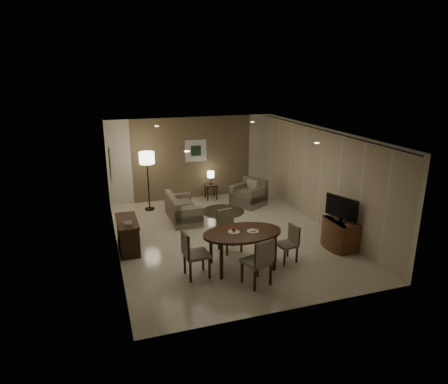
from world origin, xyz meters
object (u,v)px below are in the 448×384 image
object	(u,v)px
sofa	(183,208)
side_table	(211,192)
chair_right	(287,244)
chair_near	(257,261)
chair_left	(197,254)
armchair	(249,193)
tv_cabinet	(340,234)
dining_table	(242,249)
floor_lamp	(148,181)
console_desk	(128,235)
chair_far	(230,232)

from	to	relation	value
sofa	side_table	xyz separation A→B (m)	(1.30, 1.59, -0.12)
chair_right	chair_near	bearing A→B (deg)	-65.16
chair_left	armchair	world-z (taller)	chair_left
tv_cabinet	sofa	bearing A→B (deg)	136.53
dining_table	chair_near	world-z (taller)	chair_near
chair_near	side_table	world-z (taller)	chair_near
sofa	floor_lamp	distance (m)	1.53
dining_table	floor_lamp	world-z (taller)	floor_lamp
side_table	chair_left	bearing A→B (deg)	-109.70
tv_cabinet	armchair	world-z (taller)	armchair
chair_left	armchair	bearing A→B (deg)	-38.29
dining_table	armchair	size ratio (longest dim) A/B	1.92
tv_cabinet	chair_left	world-z (taller)	chair_left
dining_table	chair_left	xyz separation A→B (m)	(-1.05, -0.10, 0.10)
dining_table	side_table	xyz separation A→B (m)	(0.70, 4.79, -0.16)
dining_table	chair_near	xyz separation A→B (m)	(0.01, -0.79, 0.10)
chair_near	armchair	bearing A→B (deg)	-126.37
console_desk	dining_table	world-z (taller)	dining_table
console_desk	armchair	world-z (taller)	armchair
chair_near	console_desk	bearing A→B (deg)	-63.52
console_desk	armchair	size ratio (longest dim) A/B	1.32
sofa	armchair	world-z (taller)	armchair
console_desk	tv_cabinet	bearing A→B (deg)	-17.05
console_desk	side_table	world-z (taller)	console_desk
console_desk	tv_cabinet	size ratio (longest dim) A/B	1.33
chair_left	chair_right	size ratio (longest dim) A/B	1.22
chair_right	chair_far	bearing A→B (deg)	-141.09
chair_left	chair_right	xyz separation A→B (m)	(2.09, 0.03, -0.09)
chair_near	chair_right	world-z (taller)	chair_near
dining_table	chair_right	xyz separation A→B (m)	(1.04, -0.08, 0.01)
chair_left	side_table	world-z (taller)	chair_left
tv_cabinet	dining_table	size ratio (longest dim) A/B	0.52
chair_far	side_table	distance (m)	4.03
armchair	tv_cabinet	bearing A→B (deg)	-14.21
chair_far	sofa	world-z (taller)	chair_far
chair_left	chair_right	distance (m)	2.09
chair_far	chair_right	bearing A→B (deg)	-53.06
sofa	chair_right	bearing A→B (deg)	-154.03
armchair	floor_lamp	world-z (taller)	floor_lamp
dining_table	chair_left	bearing A→B (deg)	-174.37
chair_near	floor_lamp	xyz separation A→B (m)	(-1.41, 5.18, 0.39)
console_desk	tv_cabinet	distance (m)	5.11
armchair	chair_right	bearing A→B (deg)	-37.69
dining_table	chair_left	size ratio (longest dim) A/B	1.71
tv_cabinet	chair_far	distance (m)	2.68
chair_far	side_table	world-z (taller)	chair_far
tv_cabinet	console_desk	bearing A→B (deg)	162.95
console_desk	tv_cabinet	xyz separation A→B (m)	(4.89, -1.50, -0.03)
sofa	floor_lamp	world-z (taller)	floor_lamp
tv_cabinet	chair_right	xyz separation A→B (m)	(-1.56, -0.25, 0.07)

